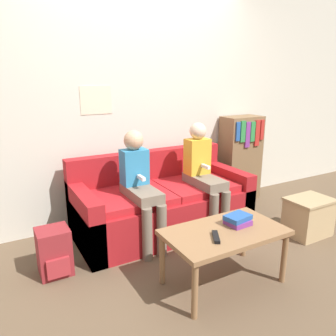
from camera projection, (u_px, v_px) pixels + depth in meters
name	position (u px, v px, depth m)	size (l,w,h in m)	color
ground_plane	(188.00, 250.00, 3.01)	(10.00, 10.00, 0.00)	brown
wall_back	(139.00, 100.00, 3.51)	(8.00, 0.07, 2.60)	beige
couch	(162.00, 204.00, 3.37)	(1.76, 0.81, 0.78)	maroon
coffee_table	(224.00, 237.00, 2.44)	(0.90, 0.52, 0.44)	#8E6642
person_left	(140.00, 183.00, 2.97)	(0.24, 0.56, 1.07)	#756656
person_right	(204.00, 172.00, 3.30)	(0.24, 0.56, 1.10)	#756656
tv_remote	(216.00, 237.00, 2.30)	(0.12, 0.17, 0.02)	black
book_stack	(238.00, 220.00, 2.51)	(0.21, 0.17, 0.08)	#7A3389
bookshelf	(240.00, 158.00, 4.17)	(0.50, 0.30, 1.07)	brown
storage_box	(308.00, 217.00, 3.27)	(0.44, 0.34, 0.38)	tan
backpack	(54.00, 252.00, 2.61)	(0.25, 0.27, 0.38)	maroon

